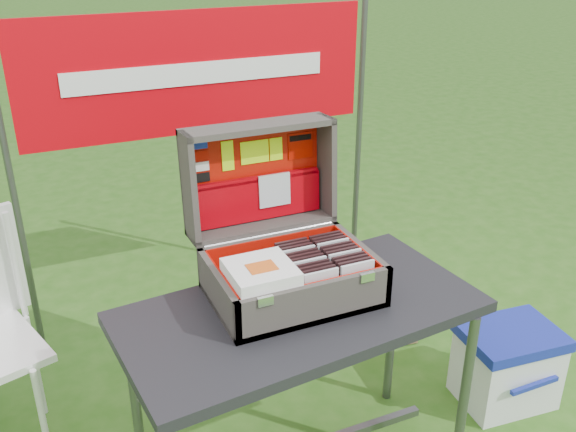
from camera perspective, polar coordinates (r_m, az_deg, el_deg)
name	(u,v)px	position (r m, az deg, el deg)	size (l,w,h in m)	color
table	(299,396)	(2.38, 1.03, -15.70)	(1.20, 0.60, 0.75)	black
table_top	(300,312)	(2.17, 1.10, -8.53)	(1.20, 0.60, 0.04)	black
table_leg_fr	(464,400)	(2.47, 15.36, -15.53)	(0.04, 0.04, 0.71)	#59595B
table_leg_bl	(135,400)	(2.45, -13.43, -15.63)	(0.04, 0.04, 0.71)	#59595B
table_leg_br	(392,330)	(2.77, 9.21, -9.95)	(0.04, 0.04, 0.71)	#59595B
suitcase	(285,219)	(2.14, -0.28, -0.27)	(0.55, 0.55, 0.53)	#514C46
suitcase_base_bottom	(292,293)	(2.21, 0.36, -6.88)	(0.55, 0.39, 0.02)	#514C46
suitcase_base_wall_front	(316,304)	(2.03, 2.51, -7.85)	(0.55, 0.02, 0.15)	#514C46
suitcase_base_wall_back	(271,254)	(2.32, -1.50, -3.39)	(0.55, 0.02, 0.15)	#514C46
suitcase_base_wall_left	(218,294)	(2.10, -6.23, -6.90)	(0.02, 0.39, 0.15)	#514C46
suitcase_base_wall_right	(360,262)	(2.28, 6.39, -4.11)	(0.02, 0.39, 0.15)	#514C46
suitcase_liner_floor	(292,290)	(2.20, 0.36, -6.57)	(0.50, 0.35, 0.01)	red
suitcase_latch_left	(265,301)	(1.93, -2.03, -7.57)	(0.05, 0.01, 0.03)	silver
suitcase_latch_right	(367,277)	(2.07, 7.06, -5.41)	(0.05, 0.01, 0.03)	silver
suitcase_hinge	(270,235)	(2.30, -1.62, -1.67)	(0.02, 0.02, 0.49)	silver
suitcase_lid_back	(254,173)	(2.35, -3.05, 3.86)	(0.55, 0.39, 0.02)	#514C46
suitcase_lid_rim_far	(258,127)	(2.25, -2.70, 7.92)	(0.55, 0.02, 0.15)	#514C46
suitcase_lid_rim_near	(262,225)	(2.36, -2.31, -0.81)	(0.55, 0.02, 0.15)	#514C46
suitcase_lid_rim_left	(189,189)	(2.22, -8.80, 2.42)	(0.02, 0.39, 0.15)	#514C46
suitcase_lid_rim_right	(326,167)	(2.40, 3.35, 4.36)	(0.02, 0.39, 0.15)	#514C46
suitcase_lid_liner	(255,174)	(2.34, -2.93, 3.77)	(0.50, 0.34, 0.01)	red
suitcase_liner_wall_front	(314,299)	(2.04, 2.35, -7.41)	(0.50, 0.01, 0.12)	red
suitcase_liner_wall_back	(273,253)	(2.31, -1.37, -3.30)	(0.50, 0.01, 0.12)	red
suitcase_liner_wall_left	(222,290)	(2.10, -5.88, -6.57)	(0.01, 0.35, 0.12)	red
suitcase_liner_wall_right	(356,260)	(2.27, 6.10, -3.94)	(0.01, 0.35, 0.12)	red
suitcase_lid_pocket	(258,199)	(2.35, -2.67, 1.54)	(0.48, 0.16, 0.03)	#A5000A
suitcase_pocket_edge	(258,179)	(2.32, -2.70, 3.31)	(0.47, 0.02, 0.02)	#A5000A
suitcase_pocket_cd	(274,190)	(2.35, -1.21, 2.31)	(0.12, 0.12, 0.01)	silver
lid_sticker_cc_a	(200,144)	(2.24, -7.84, 6.34)	(0.05, 0.03, 0.00)	#1933B2
lid_sticker_cc_b	(201,155)	(2.25, -7.76, 5.36)	(0.05, 0.03, 0.00)	#B00C00
lid_sticker_cc_c	(202,167)	(2.26, -7.69, 4.38)	(0.05, 0.03, 0.00)	white
lid_sticker_cc_d	(202,177)	(2.27, -7.61, 3.42)	(0.05, 0.03, 0.00)	black
lid_card_neon_tall	(228,156)	(2.28, -5.38, 5.35)	(0.04, 0.11, 0.00)	#C0FB10
lid_card_neon_main	(255,152)	(2.31, -2.97, 5.70)	(0.11, 0.08, 0.00)	#C0FB10
lid_card_neon_small	(276,149)	(2.34, -1.07, 5.98)	(0.05, 0.08, 0.00)	#C0FB10
lid_sticker_band	(300,146)	(2.38, 1.11, 6.28)	(0.10, 0.10, 0.00)	#B00C00
lid_sticker_band_bar	(300,138)	(2.37, 1.09, 6.98)	(0.09, 0.02, 0.00)	black
cd_left_0	(321,290)	(2.06, 2.94, -6.60)	(0.12, 0.01, 0.14)	silver
cd_left_1	(318,287)	(2.08, 2.67, -6.33)	(0.12, 0.01, 0.14)	black
cd_left_2	(315,284)	(2.10, 2.41, -6.05)	(0.12, 0.01, 0.14)	black
cd_left_3	(312,281)	(2.11, 2.16, -5.78)	(0.12, 0.01, 0.14)	black
cd_left_4	(309,278)	(2.13, 1.90, -5.51)	(0.12, 0.01, 0.14)	silver
cd_left_5	(306,275)	(2.14, 1.65, -5.25)	(0.12, 0.01, 0.14)	black
cd_left_6	(304,272)	(2.16, 1.41, -4.99)	(0.12, 0.01, 0.14)	black
cd_left_7	(301,269)	(2.18, 1.17, -4.74)	(0.12, 0.01, 0.14)	black
cd_left_8	(298,266)	(2.20, 0.93, -4.49)	(0.12, 0.01, 0.14)	silver
cd_left_9	(296,263)	(2.21, 0.70, -4.24)	(0.12, 0.01, 0.14)	black
cd_left_10	(293,261)	(2.23, 0.47, -4.00)	(0.12, 0.01, 0.14)	black
cd_left_11	(291,258)	(2.25, 0.24, -3.76)	(0.12, 0.01, 0.14)	black
cd_right_0	(357,282)	(2.12, 6.14, -5.83)	(0.12, 0.01, 0.14)	silver
cd_right_1	(354,279)	(2.13, 5.86, -5.56)	(0.12, 0.01, 0.14)	black
cd_right_2	(350,276)	(2.15, 5.58, -5.30)	(0.12, 0.01, 0.14)	black
cd_right_3	(347,273)	(2.17, 5.30, -5.05)	(0.12, 0.01, 0.14)	black
cd_right_4	(344,270)	(2.18, 5.03, -4.79)	(0.12, 0.01, 0.14)	silver
cd_right_5	(341,267)	(2.20, 4.76, -4.54)	(0.12, 0.01, 0.14)	black
cd_right_6	(338,264)	(2.21, 4.50, -4.30)	(0.12, 0.01, 0.14)	black
cd_right_7	(335,261)	(2.23, 4.24, -4.05)	(0.12, 0.01, 0.14)	black
cd_right_8	(333,259)	(2.25, 3.99, -3.82)	(0.12, 0.01, 0.14)	silver
cd_right_9	(330,256)	(2.26, 3.74, -3.58)	(0.12, 0.01, 0.14)	black
cd_right_10	(327,254)	(2.28, 3.49, -3.35)	(0.12, 0.01, 0.14)	black
cd_right_11	(324,251)	(2.30, 3.25, -3.12)	(0.12, 0.01, 0.14)	black
songbook_0	(261,276)	(2.03, -2.43, -5.38)	(0.20, 0.20, 0.01)	white
songbook_1	(261,275)	(2.03, -2.43, -5.26)	(0.20, 0.20, 0.01)	white
songbook_2	(261,274)	(2.03, -2.44, -5.14)	(0.20, 0.20, 0.01)	white
songbook_3	(261,272)	(2.03, -2.44, -5.02)	(0.20, 0.20, 0.01)	white
songbook_4	(261,271)	(2.02, -2.44, -4.89)	(0.20, 0.20, 0.01)	white
songbook_5	(261,269)	(2.02, -2.44, -4.77)	(0.20, 0.20, 0.01)	white
songbook_6	(261,268)	(2.02, -2.45, -4.65)	(0.20, 0.20, 0.01)	white
songbook_7	(261,267)	(2.02, -2.45, -4.52)	(0.20, 0.20, 0.01)	white
songbook_graphic	(262,267)	(2.01, -2.35, -4.55)	(0.09, 0.07, 0.00)	#D85919
cooler	(507,365)	(2.99, 18.87, -12.45)	(0.40, 0.31, 0.35)	white
cooler_body	(506,370)	(3.00, 18.80, -12.82)	(0.38, 0.29, 0.31)	white
cooler_lid	(512,336)	(2.90, 19.28, -10.03)	(0.40, 0.31, 0.05)	#172596
cooler_handle	(535,385)	(2.89, 21.07, -13.87)	(0.24, 0.02, 0.02)	#172596
chair_leg_fr	(44,424)	(2.63, -20.89, -16.88)	(0.02, 0.02, 0.48)	silver
chair_leg_br	(36,366)	(2.92, -21.49, -12.34)	(0.02, 0.02, 0.48)	silver
chair_upright_right	(16,265)	(2.70, -23.05, -4.06)	(0.02, 0.02, 0.45)	silver
cardboard_box	(380,309)	(3.18, 8.17, -8.22)	(0.38, 0.06, 0.41)	olive
banner_post_left	(14,194)	(3.00, -23.20, 1.81)	(0.03, 0.03, 1.70)	#59595B
banner_post_right	(358,144)	(3.43, 6.28, 6.40)	(0.03, 0.03, 1.70)	#59595B
banner	(199,73)	(2.97, -7.94, 12.50)	(1.60, 0.01, 0.55)	#BB010B
banner_text	(200,73)	(2.96, -7.87, 12.45)	(1.20, 0.00, 0.10)	white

